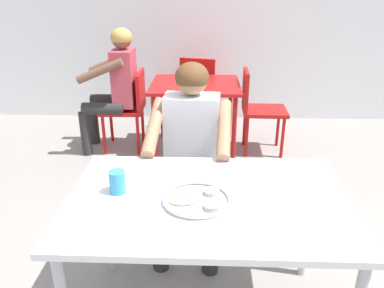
{
  "coord_description": "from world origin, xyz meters",
  "views": [
    {
      "loc": [
        -0.1,
        -1.37,
        1.62
      ],
      "look_at": [
        -0.16,
        0.34,
        0.89
      ],
      "focal_mm": 35.17,
      "sensor_mm": 36.0,
      "label": 1
    }
  ],
  "objects_px": {
    "table_background_red": "(195,92)",
    "chair_red_right": "(257,106)",
    "table_foreground": "(208,210)",
    "drinking_cup": "(117,181)",
    "chair_red_left": "(130,104)",
    "patron_background": "(116,80)",
    "chair_red_far": "(200,88)",
    "chair_foreground": "(193,157)",
    "thali_tray": "(197,200)",
    "diner_foreground": "(190,142)"
  },
  "relations": [
    {
      "from": "thali_tray",
      "to": "chair_red_right",
      "type": "bearing_deg",
      "value": 76.18
    },
    {
      "from": "chair_red_left",
      "to": "chair_red_far",
      "type": "xyz_separation_m",
      "value": [
        0.7,
        0.63,
        0.01
      ]
    },
    {
      "from": "table_foreground",
      "to": "chair_red_far",
      "type": "xyz_separation_m",
      "value": [
        -0.09,
        2.83,
        -0.17
      ]
    },
    {
      "from": "drinking_cup",
      "to": "chair_foreground",
      "type": "distance_m",
      "value": 0.96
    },
    {
      "from": "table_background_red",
      "to": "chair_red_left",
      "type": "bearing_deg",
      "value": 176.75
    },
    {
      "from": "drinking_cup",
      "to": "table_foreground",
      "type": "bearing_deg",
      "value": -3.76
    },
    {
      "from": "chair_red_left",
      "to": "chair_red_far",
      "type": "bearing_deg",
      "value": 41.7
    },
    {
      "from": "chair_foreground",
      "to": "patron_background",
      "type": "distance_m",
      "value": 1.53
    },
    {
      "from": "drinking_cup",
      "to": "patron_background",
      "type": "relative_size",
      "value": 0.09
    },
    {
      "from": "table_background_red",
      "to": "patron_background",
      "type": "relative_size",
      "value": 0.7
    },
    {
      "from": "patron_background",
      "to": "diner_foreground",
      "type": "bearing_deg",
      "value": -61.85
    },
    {
      "from": "chair_red_left",
      "to": "patron_background",
      "type": "height_order",
      "value": "patron_background"
    },
    {
      "from": "chair_red_left",
      "to": "patron_background",
      "type": "xyz_separation_m",
      "value": [
        -0.12,
        -0.04,
        0.25
      ]
    },
    {
      "from": "table_foreground",
      "to": "patron_background",
      "type": "xyz_separation_m",
      "value": [
        -0.91,
        2.17,
        0.07
      ]
    },
    {
      "from": "diner_foreground",
      "to": "chair_red_left",
      "type": "distance_m",
      "value": 1.7
    },
    {
      "from": "chair_foreground",
      "to": "chair_red_right",
      "type": "relative_size",
      "value": 1.02
    },
    {
      "from": "chair_foreground",
      "to": "diner_foreground",
      "type": "bearing_deg",
      "value": -92.74
    },
    {
      "from": "table_background_red",
      "to": "patron_background",
      "type": "distance_m",
      "value": 0.8
    },
    {
      "from": "chair_red_left",
      "to": "chair_red_right",
      "type": "xyz_separation_m",
      "value": [
        1.29,
        -0.04,
        0.01
      ]
    },
    {
      "from": "table_foreground",
      "to": "drinking_cup",
      "type": "distance_m",
      "value": 0.43
    },
    {
      "from": "table_foreground",
      "to": "drinking_cup",
      "type": "height_order",
      "value": "drinking_cup"
    },
    {
      "from": "drinking_cup",
      "to": "chair_foreground",
      "type": "bearing_deg",
      "value": 69.91
    },
    {
      "from": "thali_tray",
      "to": "drinking_cup",
      "type": "height_order",
      "value": "drinking_cup"
    },
    {
      "from": "drinking_cup",
      "to": "patron_background",
      "type": "bearing_deg",
      "value": 103.11
    },
    {
      "from": "patron_background",
      "to": "chair_foreground",
      "type": "bearing_deg",
      "value": -57.53
    },
    {
      "from": "chair_red_right",
      "to": "patron_background",
      "type": "relative_size",
      "value": 0.68
    },
    {
      "from": "drinking_cup",
      "to": "chair_red_right",
      "type": "bearing_deg",
      "value": 67.04
    },
    {
      "from": "drinking_cup",
      "to": "table_background_red",
      "type": "bearing_deg",
      "value": 82.27
    },
    {
      "from": "diner_foreground",
      "to": "chair_red_right",
      "type": "bearing_deg",
      "value": 68.14
    },
    {
      "from": "chair_red_left",
      "to": "table_foreground",
      "type": "bearing_deg",
      "value": -70.16
    },
    {
      "from": "chair_foreground",
      "to": "chair_red_left",
      "type": "xyz_separation_m",
      "value": [
        -0.7,
        1.32,
        -0.03
      ]
    },
    {
      "from": "chair_red_left",
      "to": "patron_background",
      "type": "bearing_deg",
      "value": -161.81
    },
    {
      "from": "drinking_cup",
      "to": "chair_foreground",
      "type": "height_order",
      "value": "chair_foreground"
    },
    {
      "from": "thali_tray",
      "to": "diner_foreground",
      "type": "height_order",
      "value": "diner_foreground"
    },
    {
      "from": "chair_foreground",
      "to": "chair_red_right",
      "type": "distance_m",
      "value": 1.41
    },
    {
      "from": "table_foreground",
      "to": "chair_red_left",
      "type": "distance_m",
      "value": 2.35
    },
    {
      "from": "table_foreground",
      "to": "diner_foreground",
      "type": "bearing_deg",
      "value": 99.4
    },
    {
      "from": "chair_red_left",
      "to": "chair_red_far",
      "type": "relative_size",
      "value": 0.95
    },
    {
      "from": "thali_tray",
      "to": "chair_red_left",
      "type": "xyz_separation_m",
      "value": [
        -0.74,
        2.25,
        -0.26
      ]
    },
    {
      "from": "thali_tray",
      "to": "chair_foreground",
      "type": "distance_m",
      "value": 0.96
    },
    {
      "from": "table_foreground",
      "to": "patron_background",
      "type": "height_order",
      "value": "patron_background"
    },
    {
      "from": "chair_foreground",
      "to": "table_foreground",
      "type": "bearing_deg",
      "value": -83.6
    },
    {
      "from": "table_background_red",
      "to": "chair_red_right",
      "type": "relative_size",
      "value": 1.03
    },
    {
      "from": "chair_red_left",
      "to": "chair_foreground",
      "type": "bearing_deg",
      "value": -62.14
    },
    {
      "from": "thali_tray",
      "to": "table_background_red",
      "type": "bearing_deg",
      "value": 91.87
    },
    {
      "from": "table_foreground",
      "to": "table_background_red",
      "type": "relative_size",
      "value": 1.46
    },
    {
      "from": "thali_tray",
      "to": "chair_foreground",
      "type": "height_order",
      "value": "chair_foreground"
    },
    {
      "from": "chair_red_left",
      "to": "chair_red_far",
      "type": "distance_m",
      "value": 0.94
    },
    {
      "from": "chair_red_left",
      "to": "patron_background",
      "type": "relative_size",
      "value": 0.66
    },
    {
      "from": "chair_foreground",
      "to": "drinking_cup",
      "type": "bearing_deg",
      "value": -110.09
    }
  ]
}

